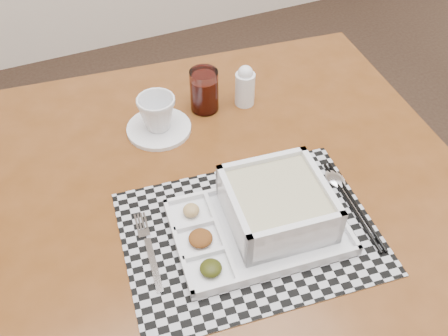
{
  "coord_description": "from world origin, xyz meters",
  "views": [
    {
      "loc": [
        -1.17,
        -0.04,
        1.52
      ],
      "look_at": [
        -0.91,
        0.57,
        0.85
      ],
      "focal_mm": 40.0,
      "sensor_mm": 36.0,
      "label": 1
    }
  ],
  "objects_px": {
    "cup": "(157,113)",
    "juice_glass": "(204,92)",
    "creamer_bottle": "(245,86)",
    "serving_tray": "(271,212)",
    "dining_table": "(232,213)"
  },
  "relations": [
    {
      "from": "creamer_bottle",
      "to": "juice_glass",
      "type": "bearing_deg",
      "value": 168.77
    },
    {
      "from": "serving_tray",
      "to": "creamer_bottle",
      "type": "xyz_separation_m",
      "value": [
        0.12,
        0.37,
        0.01
      ]
    },
    {
      "from": "serving_tray",
      "to": "juice_glass",
      "type": "bearing_deg",
      "value": 86.9
    },
    {
      "from": "dining_table",
      "to": "creamer_bottle",
      "type": "bearing_deg",
      "value": 59.96
    },
    {
      "from": "cup",
      "to": "juice_glass",
      "type": "distance_m",
      "value": 0.13
    },
    {
      "from": "dining_table",
      "to": "cup",
      "type": "bearing_deg",
      "value": 108.73
    },
    {
      "from": "cup",
      "to": "creamer_bottle",
      "type": "xyz_separation_m",
      "value": [
        0.23,
        0.01,
        0.0
      ]
    },
    {
      "from": "cup",
      "to": "creamer_bottle",
      "type": "relative_size",
      "value": 0.82
    },
    {
      "from": "dining_table",
      "to": "juice_glass",
      "type": "bearing_deg",
      "value": 80.03
    },
    {
      "from": "cup",
      "to": "juice_glass",
      "type": "relative_size",
      "value": 0.83
    },
    {
      "from": "creamer_bottle",
      "to": "serving_tray",
      "type": "bearing_deg",
      "value": -108.0
    },
    {
      "from": "dining_table",
      "to": "creamer_bottle",
      "type": "relative_size",
      "value": 10.4
    },
    {
      "from": "dining_table",
      "to": "cup",
      "type": "distance_m",
      "value": 0.28
    },
    {
      "from": "serving_tray",
      "to": "cup",
      "type": "relative_size",
      "value": 3.9
    },
    {
      "from": "serving_tray",
      "to": "juice_glass",
      "type": "distance_m",
      "value": 0.39
    }
  ]
}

